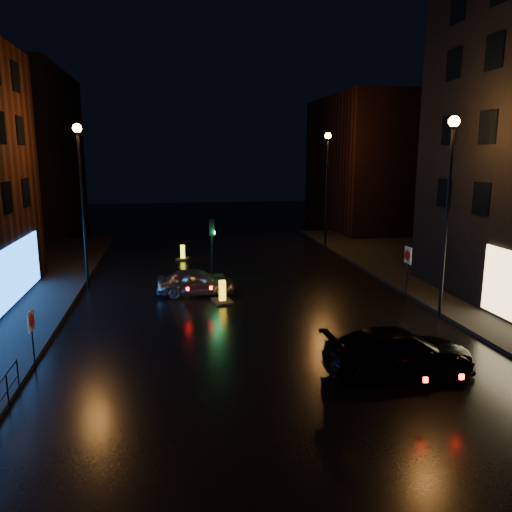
{
  "coord_description": "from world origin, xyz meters",
  "views": [
    {
      "loc": [
        -3.44,
        -12.71,
        6.89
      ],
      "look_at": [
        0.0,
        6.94,
        2.8
      ],
      "focal_mm": 35.0,
      "sensor_mm": 36.0,
      "label": 1
    }
  ],
  "objects_px": {
    "dark_sedan": "(399,352)",
    "road_sign_right": "(408,260)",
    "bollard_far": "(183,256)",
    "road_sign_left": "(31,326)",
    "bollard_near": "(222,298)",
    "silver_hatchback": "(197,282)",
    "traffic_signal": "(212,272)"
  },
  "relations": [
    {
      "from": "dark_sedan",
      "to": "road_sign_right",
      "type": "relative_size",
      "value": 1.96
    },
    {
      "from": "bollard_near",
      "to": "road_sign_right",
      "type": "distance_m",
      "value": 9.15
    },
    {
      "from": "silver_hatchback",
      "to": "road_sign_left",
      "type": "height_order",
      "value": "road_sign_left"
    },
    {
      "from": "bollard_far",
      "to": "road_sign_left",
      "type": "bearing_deg",
      "value": -90.82
    },
    {
      "from": "silver_hatchback",
      "to": "dark_sedan",
      "type": "height_order",
      "value": "dark_sedan"
    },
    {
      "from": "bollard_far",
      "to": "road_sign_left",
      "type": "relative_size",
      "value": 0.63
    },
    {
      "from": "bollard_near",
      "to": "road_sign_left",
      "type": "bearing_deg",
      "value": -146.61
    },
    {
      "from": "bollard_near",
      "to": "road_sign_left",
      "type": "distance_m",
      "value": 9.47
    },
    {
      "from": "silver_hatchback",
      "to": "bollard_near",
      "type": "xyz_separation_m",
      "value": [
        1.12,
        -1.57,
        -0.43
      ]
    },
    {
      "from": "traffic_signal",
      "to": "bollard_near",
      "type": "distance_m",
      "value": 4.11
    },
    {
      "from": "road_sign_right",
      "to": "dark_sedan",
      "type": "bearing_deg",
      "value": 59.88
    },
    {
      "from": "road_sign_left",
      "to": "road_sign_right",
      "type": "xyz_separation_m",
      "value": [
        15.79,
        5.87,
        0.36
      ]
    },
    {
      "from": "traffic_signal",
      "to": "bollard_near",
      "type": "bearing_deg",
      "value": -88.46
    },
    {
      "from": "traffic_signal",
      "to": "road_sign_left",
      "type": "height_order",
      "value": "traffic_signal"
    },
    {
      "from": "bollard_near",
      "to": "road_sign_right",
      "type": "bearing_deg",
      "value": -13.89
    },
    {
      "from": "road_sign_left",
      "to": "traffic_signal",
      "type": "bearing_deg",
      "value": 63.13
    },
    {
      "from": "dark_sedan",
      "to": "road_sign_left",
      "type": "relative_size",
      "value": 2.44
    },
    {
      "from": "bollard_near",
      "to": "bollard_far",
      "type": "bearing_deg",
      "value": 88.49
    },
    {
      "from": "dark_sedan",
      "to": "bollard_near",
      "type": "bearing_deg",
      "value": 27.68
    },
    {
      "from": "traffic_signal",
      "to": "silver_hatchback",
      "type": "xyz_separation_m",
      "value": [
        -1.01,
        -2.53,
        0.16
      ]
    },
    {
      "from": "road_sign_right",
      "to": "silver_hatchback",
      "type": "bearing_deg",
      "value": -14.44
    },
    {
      "from": "road_sign_right",
      "to": "bollard_near",
      "type": "bearing_deg",
      "value": -6.15
    },
    {
      "from": "silver_hatchback",
      "to": "bollard_far",
      "type": "relative_size",
      "value": 3.05
    },
    {
      "from": "traffic_signal",
      "to": "silver_hatchback",
      "type": "bearing_deg",
      "value": -111.76
    },
    {
      "from": "bollard_near",
      "to": "road_sign_right",
      "type": "relative_size",
      "value": 0.54
    },
    {
      "from": "dark_sedan",
      "to": "road_sign_right",
      "type": "distance_m",
      "value": 9.2
    },
    {
      "from": "bollard_near",
      "to": "bollard_far",
      "type": "height_order",
      "value": "bollard_near"
    },
    {
      "from": "dark_sedan",
      "to": "bollard_far",
      "type": "relative_size",
      "value": 3.85
    },
    {
      "from": "bollard_far",
      "to": "silver_hatchback",
      "type": "bearing_deg",
      "value": -70.49
    },
    {
      "from": "bollard_far",
      "to": "road_sign_right",
      "type": "distance_m",
      "value": 15.18
    },
    {
      "from": "bollard_far",
      "to": "road_sign_right",
      "type": "xyz_separation_m",
      "value": [
        10.53,
        -10.8,
        1.65
      ]
    },
    {
      "from": "silver_hatchback",
      "to": "road_sign_right",
      "type": "distance_m",
      "value": 10.4
    }
  ]
}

